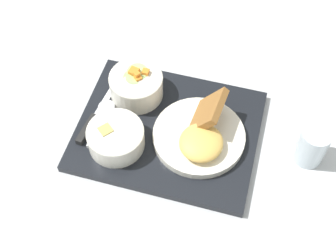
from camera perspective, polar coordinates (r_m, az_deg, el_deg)
ground_plane at (r=1.02m, az=0.00°, el=-1.56°), size 4.00×4.00×0.00m
serving_tray at (r=1.01m, az=0.00°, el=-1.28°), size 0.41×0.34×0.02m
bowl_salad at (r=1.04m, az=-3.89°, el=4.34°), size 0.12×0.12×0.07m
bowl_soup at (r=0.96m, az=-6.40°, el=-2.04°), size 0.12×0.12×0.05m
plate_main at (r=0.97m, az=3.97°, el=-1.86°), size 0.19×0.19×0.09m
knife at (r=1.02m, az=-9.39°, el=-0.38°), size 0.05×0.17×0.01m
spoon at (r=1.03m, az=-7.83°, el=0.84°), size 0.04×0.13×0.01m
glass_water at (r=1.00m, az=17.08°, el=-3.15°), size 0.06×0.06×0.09m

